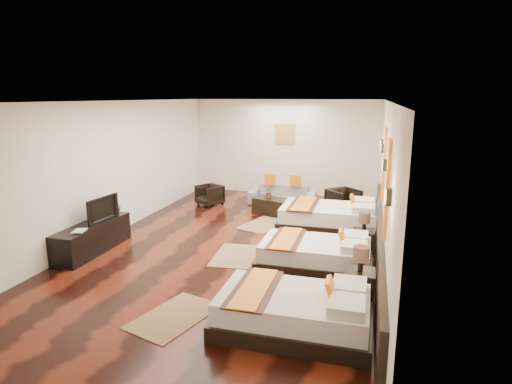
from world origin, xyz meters
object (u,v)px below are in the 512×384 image
(tv, at_px, (100,209))
(nightstand_a, at_px, (359,283))
(book, at_px, (73,231))
(nightstand_b, at_px, (363,239))
(bed_far, at_px, (330,217))
(sofa, at_px, (282,195))
(coffee_table, at_px, (274,206))
(armchair_right, at_px, (343,201))
(armchair_left, at_px, (210,195))
(bed_near, at_px, (295,311))
(figurine, at_px, (112,206))
(table_plant, at_px, (269,192))
(bed_mid, at_px, (316,254))
(tv_console, at_px, (93,238))

(tv, bearing_deg, nightstand_a, -95.90)
(book, bearing_deg, nightstand_b, 19.92)
(bed_far, relative_size, nightstand_b, 2.72)
(sofa, height_order, coffee_table, sofa)
(armchair_right, bearing_deg, bed_far, -142.22)
(armchair_left, bearing_deg, bed_far, 9.51)
(armchair_left, bearing_deg, tv, -71.19)
(nightstand_b, distance_m, sofa, 3.91)
(nightstand_a, bearing_deg, coffee_table, 118.04)
(armchair_right, height_order, coffee_table, armchair_right)
(nightstand_a, height_order, nightstand_b, nightstand_a)
(armchair_left, xyz_separation_m, coffee_table, (1.88, -0.44, -0.08))
(nightstand_a, bearing_deg, bed_near, -127.30)
(bed_far, xyz_separation_m, book, (-4.20, -3.08, 0.28))
(bed_far, bearing_deg, armchair_right, 82.32)
(nightstand_a, distance_m, figurine, 5.16)
(armchair_right, bearing_deg, armchair_left, 136.81)
(nightstand_a, relative_size, table_plant, 2.96)
(nightstand_a, bearing_deg, book, 177.41)
(figurine, xyz_separation_m, armchair_right, (4.39, 3.28, -0.40))
(nightstand_b, xyz_separation_m, armchair_right, (-0.56, 2.69, 0.04))
(book, bearing_deg, table_plant, 57.22)
(bed_mid, distance_m, armchair_left, 4.90)
(nightstand_a, xyz_separation_m, tv_console, (-4.95, 0.73, -0.02))
(bed_mid, bearing_deg, tv_console, -175.55)
(bed_mid, xyz_separation_m, figurine, (-4.19, 0.36, 0.47))
(tv, relative_size, book, 3.00)
(bed_mid, height_order, nightstand_b, nightstand_b)
(bed_mid, bearing_deg, armchair_left, 133.30)
(nightstand_a, relative_size, figurine, 2.50)
(bed_mid, relative_size, armchair_right, 2.72)
(nightstand_b, xyz_separation_m, book, (-4.94, -1.79, 0.29))
(figurine, xyz_separation_m, sofa, (2.72, 3.82, -0.45))
(figurine, bearing_deg, tv, -84.03)
(nightstand_a, distance_m, book, 4.96)
(armchair_left, relative_size, armchair_right, 0.87)
(nightstand_a, height_order, armchair_right, nightstand_a)
(bed_far, bearing_deg, tv_console, -148.46)
(tv_console, height_order, table_plant, table_plant)
(bed_far, height_order, sofa, bed_far)
(bed_far, xyz_separation_m, armchair_left, (-3.36, 1.31, -0.00))
(bed_far, relative_size, coffee_table, 2.14)
(nightstand_a, xyz_separation_m, book, (-4.95, 0.22, 0.27))
(tv_console, bearing_deg, table_plant, 53.62)
(figurine, relative_size, table_plant, 1.18)
(armchair_right, bearing_deg, coffee_table, 152.75)
(bed_far, bearing_deg, bed_near, -90.03)
(bed_near, height_order, table_plant, bed_near)
(bed_near, bearing_deg, nightstand_b, 75.96)
(nightstand_b, distance_m, tv_console, 5.11)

